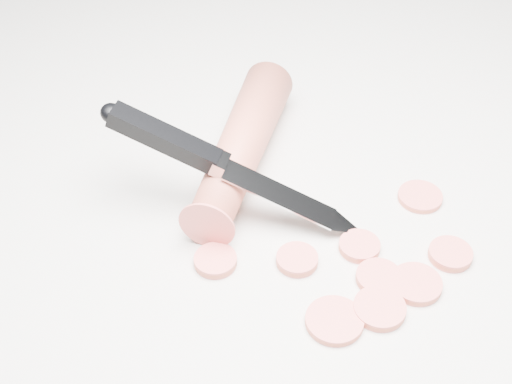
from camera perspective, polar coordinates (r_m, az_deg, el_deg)
ground at (r=0.57m, az=3.54°, el=-3.32°), size 2.40×2.40×0.00m
carrot at (r=0.61m, az=-1.15°, el=3.72°), size 0.17×0.16×0.04m
carrot_slice_0 at (r=0.52m, az=9.85°, el=-9.18°), size 0.04×0.04×0.01m
carrot_slice_1 at (r=0.56m, az=8.28°, el=-4.31°), size 0.03×0.03×0.01m
carrot_slice_2 at (r=0.51m, az=6.30°, el=-10.20°), size 0.04×0.04×0.01m
carrot_slice_3 at (r=0.54m, az=3.31°, el=-5.42°), size 0.03×0.03×0.01m
carrot_slice_4 at (r=0.61m, az=13.00°, el=-0.37°), size 0.04×0.04×0.01m
carrot_slice_5 at (r=0.54m, az=-3.27°, el=-5.50°), size 0.03×0.03×0.01m
carrot_slice_6 at (r=0.54m, az=12.68°, el=-7.19°), size 0.04×0.04×0.01m
carrot_slice_7 at (r=0.54m, az=9.80°, el=-6.75°), size 0.03×0.03×0.01m
carrot_slice_8 at (r=0.57m, az=15.29°, el=-4.81°), size 0.03×0.03×0.01m
kitchen_knife at (r=0.55m, az=-1.69°, el=1.90°), size 0.16×0.18×0.09m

